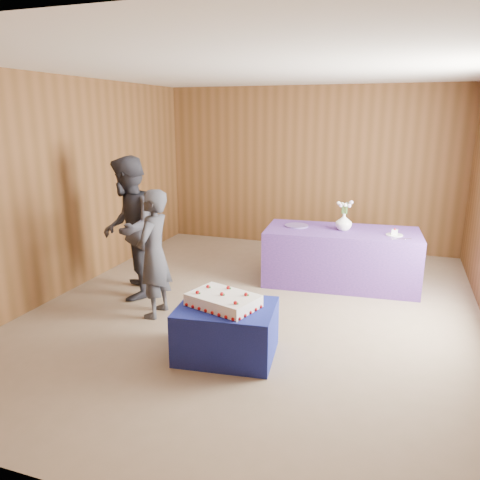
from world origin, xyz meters
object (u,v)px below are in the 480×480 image
at_px(cake_table, 226,331).
at_px(sheet_cake, 223,300).
at_px(guest_left, 154,254).
at_px(guest_right, 129,228).
at_px(serving_table, 341,257).
at_px(vase, 344,222).

height_order(cake_table, sheet_cake, sheet_cake).
distance_m(guest_left, guest_right, 0.73).
bearing_deg(serving_table, cake_table, -112.69).
bearing_deg(serving_table, sheet_cake, -113.34).
height_order(sheet_cake, guest_right, guest_right).
bearing_deg(serving_table, guest_right, -156.53).
distance_m(cake_table, vase, 2.55).
relative_size(vase, guest_right, 0.13).
xyz_separation_m(serving_table, guest_right, (-2.43, -1.30, 0.50)).
bearing_deg(guest_left, vase, 129.75).
distance_m(sheet_cake, guest_right, 1.97).
bearing_deg(vase, sheet_cake, -108.95).
bearing_deg(serving_table, vase, 3.26).
bearing_deg(vase, guest_right, -151.97).
distance_m(serving_table, sheet_cake, 2.48).
bearing_deg(sheet_cake, guest_right, 164.69).
distance_m(serving_table, guest_left, 2.56).
relative_size(sheet_cake, vase, 3.37).
bearing_deg(guest_left, cake_table, 57.58).
bearing_deg(cake_table, vase, 65.00).
relative_size(serving_table, sheet_cake, 2.67).
xyz_separation_m(cake_table, serving_table, (0.76, 2.34, 0.12)).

